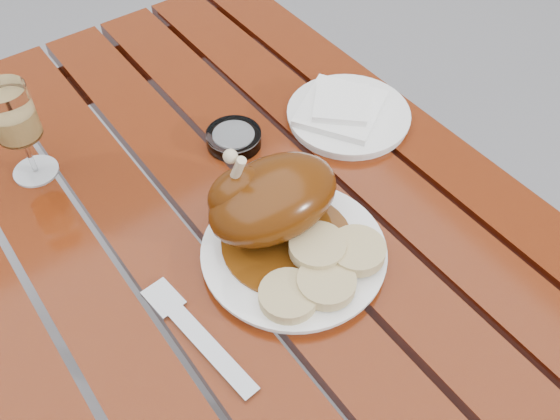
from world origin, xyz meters
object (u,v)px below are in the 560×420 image
Objects in this scene: table at (248,348)px; wine_glass at (20,133)px; side_plate at (348,116)px; ashtray at (234,138)px; dinner_plate at (294,253)px.

table is 0.57m from wine_glass.
table is 0.48m from side_plate.
table is 7.33× the size of wine_glass.
side_plate is at bearing 16.45° from table.
ashtray is (0.09, 0.15, 0.39)m from table.
side_plate is 0.20m from ashtray.
side_plate is at bearing 35.48° from dinner_plate.
dinner_plate is (0.03, -0.10, 0.38)m from table.
wine_glass is 0.78× the size of side_plate.
dinner_plate is at bearing -144.52° from side_plate.
wine_glass reaches higher than ashtray.
table is 0.40m from dinner_plate.
table is at bearing -163.55° from side_plate.
dinner_plate is 2.85× the size of ashtray.
wine_glass reaches higher than dinner_plate.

